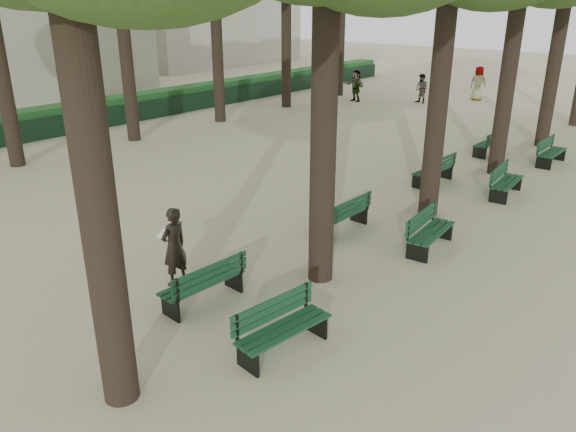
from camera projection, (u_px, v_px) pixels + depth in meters
The scene contains 16 objects.
ground at pixel (165, 310), 10.81m from camera, with size 120.00×120.00×0.00m, color #B7B18A.
bench_left_0 at pixel (203, 290), 10.98m from camera, with size 0.68×1.83×0.92m.
bench_left_1 at pixel (342, 221), 14.38m from camera, with size 0.60×1.81×0.92m.
bench_left_2 at pixel (433, 175), 18.06m from camera, with size 0.71×1.84×0.92m.
bench_left_3 at pixel (488, 147), 21.42m from camera, with size 0.65×1.82×0.92m.
bench_right_0 at pixel (284, 338), 9.46m from camera, with size 0.80×1.86×0.92m.
bench_right_1 at pixel (430, 239), 13.33m from camera, with size 0.72×1.84×0.92m.
bench_right_2 at pixel (506, 188), 16.90m from camera, with size 0.71×1.84×0.92m.
bench_right_3 at pixel (551, 157), 20.12m from camera, with size 0.61×1.81×0.92m.
man_with_map at pixel (174, 247), 11.51m from camera, with size 0.62×0.69×1.70m.
pedestrian_d at pixel (478, 83), 32.45m from camera, with size 0.94×0.39×1.93m, color #262628.
pedestrian_a at pixel (422, 89), 31.55m from camera, with size 0.79×0.32×1.62m, color #262628.
pedestrian_e at pixel (356, 86), 32.11m from camera, with size 1.64×0.35×1.76m, color #262628.
fence at pixel (148, 110), 27.45m from camera, with size 0.08×42.00×0.90m, color black.
hedge at pixel (139, 106), 27.81m from camera, with size 1.20×42.00×1.20m, color #19491E.
building_far at pixel (193, 22), 50.66m from camera, with size 12.00×16.00×7.00m, color #B7B2A3.
Camera 1 is at (7.84, -5.70, 5.63)m, focal length 35.00 mm.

